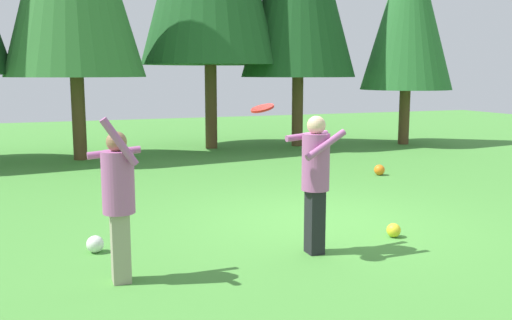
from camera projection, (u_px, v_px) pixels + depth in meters
name	position (u px, v px, depth m)	size (l,w,h in m)	color
ground_plane	(321.00, 222.00, 8.44)	(40.00, 40.00, 0.00)	#478C38
person_thrower	(118.00, 194.00, 5.87)	(0.57, 0.49, 1.79)	gray
person_catcher	(316.00, 173.00, 6.82)	(0.63, 0.55, 1.71)	black
frisbee	(262.00, 108.00, 6.34)	(0.33, 0.33, 0.10)	red
ball_yellow	(394.00, 230.00, 7.62)	(0.19, 0.19, 0.19)	yellow
ball_white	(95.00, 244.00, 6.97)	(0.21, 0.21, 0.21)	white
ball_orange	(379.00, 170.00, 12.25)	(0.23, 0.23, 0.23)	orange
tree_far_right	(409.00, 8.00, 17.05)	(2.79, 2.79, 6.67)	brown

